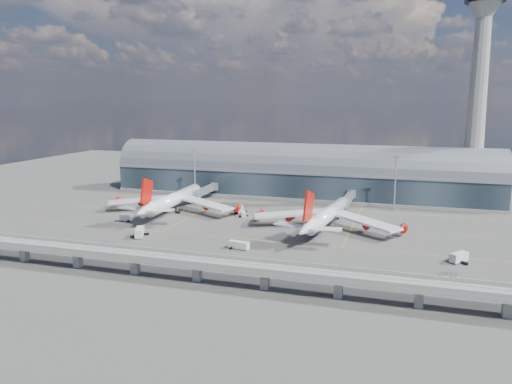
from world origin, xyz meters
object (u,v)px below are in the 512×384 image
(airliner_left, at_px, (173,200))
(service_truck_1, at_px, (126,218))
(service_truck_2, at_px, (239,245))
(service_truck_5, at_px, (241,210))
(cargo_train_0, at_px, (108,245))
(floodlight_mast_right, at_px, (395,182))
(airliner_right, at_px, (327,216))
(service_truck_4, at_px, (243,214))
(control_tower, at_px, (478,97))
(cargo_train_1, at_px, (325,267))
(cargo_train_2, at_px, (449,274))
(service_truck_3, at_px, (459,257))
(service_truck_0, at_px, (140,232))
(floodlight_mast_left, at_px, (195,172))

(airliner_left, bearing_deg, service_truck_1, -120.34)
(service_truck_2, bearing_deg, service_truck_5, 29.37)
(service_truck_1, relative_size, cargo_train_0, 0.72)
(floodlight_mast_right, distance_m, airliner_left, 102.04)
(airliner_right, relative_size, service_truck_4, 13.78)
(control_tower, relative_size, cargo_train_1, 12.79)
(floodlight_mast_right, xyz_separation_m, service_truck_1, (-107.56, -54.16, -12.11))
(control_tower, bearing_deg, floodlight_mast_right, -141.34)
(airliner_left, bearing_deg, control_tower, 22.91)
(service_truck_1, distance_m, cargo_train_2, 130.02)
(control_tower, xyz_separation_m, service_truck_5, (-101.03, -53.97, -49.97))
(airliner_right, distance_m, cargo_train_2, 60.86)
(floodlight_mast_right, relative_size, service_truck_2, 3.30)
(service_truck_2, distance_m, cargo_train_0, 45.96)
(service_truck_5, relative_size, cargo_train_1, 0.90)
(service_truck_4, bearing_deg, floodlight_mast_right, 2.72)
(floodlight_mast_right, height_order, service_truck_4, floodlight_mast_right)
(control_tower, xyz_separation_m, service_truck_3, (-12.53, -98.22, -50.01))
(airliner_left, relative_size, airliner_right, 1.02)
(control_tower, bearing_deg, service_truck_2, -128.46)
(service_truck_5, xyz_separation_m, cargo_train_1, (49.34, -64.10, -0.73))
(service_truck_0, distance_m, service_truck_4, 49.74)
(service_truck_4, bearing_deg, airliner_left, 156.95)
(service_truck_2, height_order, cargo_train_1, service_truck_2)
(service_truck_4, distance_m, service_truck_5, 7.16)
(service_truck_1, distance_m, service_truck_3, 131.01)
(service_truck_2, bearing_deg, service_truck_0, 95.86)
(service_truck_2, distance_m, cargo_train_2, 68.00)
(floodlight_mast_left, xyz_separation_m, service_truck_0, (10.41, -73.94, -11.92))
(service_truck_0, xyz_separation_m, cargo_train_2, (108.28, -11.31, -0.88))
(service_truck_0, distance_m, service_truck_3, 112.12)
(service_truck_1, bearing_deg, service_truck_5, -60.03)
(service_truck_5, bearing_deg, airliner_left, 168.59)
(service_truck_3, xyz_separation_m, service_truck_5, (-88.49, 44.26, 0.04))
(service_truck_1, height_order, service_truck_4, service_truck_1)
(floodlight_mast_left, height_order, service_truck_5, floodlight_mast_left)
(service_truck_2, bearing_deg, service_truck_1, 79.23)
(cargo_train_2, bearing_deg, service_truck_2, 88.92)
(service_truck_0, relative_size, service_truck_1, 1.56)
(control_tower, bearing_deg, service_truck_0, -140.71)
(cargo_train_1, bearing_deg, service_truck_0, 79.04)
(service_truck_1, xyz_separation_m, service_truck_5, (41.53, 28.20, 0.15))
(service_truck_5, distance_m, cargo_train_2, 103.40)
(service_truck_0, relative_size, cargo_train_2, 1.75)
(airliner_right, relative_size, service_truck_2, 8.32)
(service_truck_2, distance_m, service_truck_4, 47.41)
(floodlight_mast_right, distance_m, service_truck_0, 116.77)
(floodlight_mast_left, bearing_deg, control_tower, 11.72)
(floodlight_mast_left, xyz_separation_m, service_truck_2, (51.12, -77.60, -12.21))
(service_truck_1, xyz_separation_m, service_truck_3, (130.02, -16.06, 0.10))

